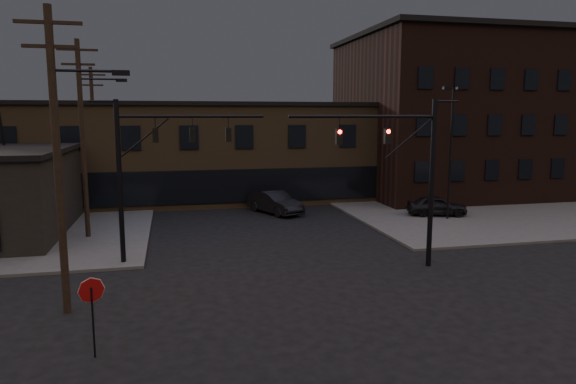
% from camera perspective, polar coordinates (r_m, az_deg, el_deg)
% --- Properties ---
extents(ground, '(140.00, 140.00, 0.00)m').
position_cam_1_polar(ground, '(19.79, 4.48, -13.02)').
color(ground, black).
rests_on(ground, ground).
extents(sidewalk_ne, '(30.00, 30.00, 0.15)m').
position_cam_1_polar(sidewalk_ne, '(48.73, 21.75, -0.56)').
color(sidewalk_ne, '#474744').
rests_on(sidewalk_ne, ground).
extents(building_row, '(40.00, 12.00, 8.00)m').
position_cam_1_polar(building_row, '(46.00, -5.92, 4.43)').
color(building_row, brown).
rests_on(building_row, ground).
extents(building_right, '(22.00, 16.00, 14.00)m').
position_cam_1_polar(building_right, '(51.53, 19.65, 7.75)').
color(building_right, black).
rests_on(building_right, ground).
extents(traffic_signal_near, '(7.12, 0.24, 8.00)m').
position_cam_1_polar(traffic_signal_near, '(24.71, 13.42, 2.90)').
color(traffic_signal_near, black).
rests_on(traffic_signal_near, ground).
extents(traffic_signal_far, '(7.12, 0.24, 8.00)m').
position_cam_1_polar(traffic_signal_far, '(25.67, -15.44, 3.21)').
color(traffic_signal_far, black).
rests_on(traffic_signal_far, ground).
extents(stop_sign, '(0.72, 0.33, 2.48)m').
position_cam_1_polar(stop_sign, '(16.66, -20.97, -11.01)').
color(stop_sign, black).
rests_on(stop_sign, ground).
extents(utility_pole_near, '(3.70, 0.28, 11.00)m').
position_cam_1_polar(utility_pole_near, '(19.98, -24.09, 3.80)').
color(utility_pole_near, black).
rests_on(utility_pole_near, ground).
extents(utility_pole_mid, '(3.70, 0.28, 11.50)m').
position_cam_1_polar(utility_pole_mid, '(31.95, -21.77, 5.90)').
color(utility_pole_mid, black).
rests_on(utility_pole_mid, ground).
extents(utility_pole_far, '(2.20, 0.28, 11.00)m').
position_cam_1_polar(utility_pole_far, '(43.98, -20.75, 6.06)').
color(utility_pole_far, black).
rests_on(utility_pole_far, ground).
extents(lot_light_a, '(1.50, 0.28, 9.14)m').
position_cam_1_polar(lot_light_a, '(36.64, 17.66, 5.40)').
color(lot_light_a, black).
rests_on(lot_light_a, ground).
extents(lot_light_b, '(1.50, 0.28, 9.14)m').
position_cam_1_polar(lot_light_b, '(44.06, 21.12, 5.69)').
color(lot_light_b, black).
rests_on(lot_light_b, ground).
extents(parked_car_lot_a, '(4.46, 2.73, 1.42)m').
position_cam_1_polar(parked_car_lot_a, '(38.20, 16.21, -1.45)').
color(parked_car_lot_a, black).
rests_on(parked_car_lot_a, sidewalk_ne).
extents(parked_car_lot_b, '(4.45, 2.52, 1.22)m').
position_cam_1_polar(parked_car_lot_b, '(44.44, 13.26, -0.11)').
color(parked_car_lot_b, '#B8B7BA').
rests_on(parked_car_lot_b, sidewalk_ne).
extents(car_crossing, '(3.72, 5.31, 1.66)m').
position_cam_1_polar(car_crossing, '(38.17, -1.46, -1.16)').
color(car_crossing, black).
rests_on(car_crossing, ground).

